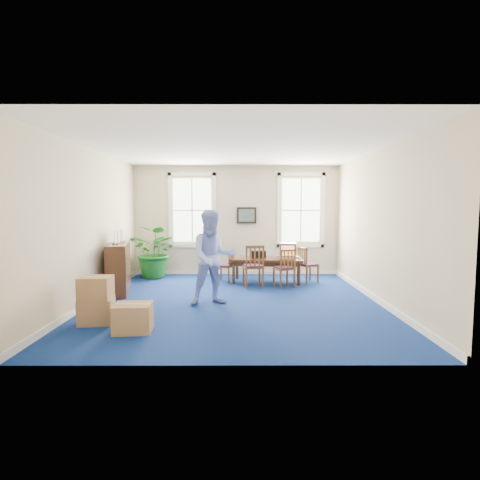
{
  "coord_description": "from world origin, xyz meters",
  "views": [
    {
      "loc": [
        0.08,
        -7.8,
        1.98
      ],
      "look_at": [
        0.1,
        0.6,
        1.25
      ],
      "focal_mm": 28.0,
      "sensor_mm": 36.0,
      "label": 1
    }
  ],
  "objects_px": {
    "conference_table": "(267,270)",
    "cardboard_boxes": "(111,297)",
    "credenza": "(119,267)",
    "potted_plant": "(156,252)",
    "man": "(213,257)",
    "crt_tv": "(288,250)",
    "chair_near_left": "(253,266)"
  },
  "relations": [
    {
      "from": "conference_table",
      "to": "chair_near_left",
      "type": "distance_m",
      "value": 0.78
    },
    {
      "from": "man",
      "to": "crt_tv",
      "type": "bearing_deg",
      "value": 37.09
    },
    {
      "from": "crt_tv",
      "to": "chair_near_left",
      "type": "xyz_separation_m",
      "value": [
        -0.94,
        -0.69,
        -0.31
      ]
    },
    {
      "from": "credenza",
      "to": "cardboard_boxes",
      "type": "distance_m",
      "value": 2.4
    },
    {
      "from": "chair_near_left",
      "to": "cardboard_boxes",
      "type": "height_order",
      "value": "chair_near_left"
    },
    {
      "from": "crt_tv",
      "to": "cardboard_boxes",
      "type": "distance_m",
      "value": 4.99
    },
    {
      "from": "conference_table",
      "to": "potted_plant",
      "type": "distance_m",
      "value": 3.18
    },
    {
      "from": "crt_tv",
      "to": "conference_table",
      "type": "bearing_deg",
      "value": -169.34
    },
    {
      "from": "potted_plant",
      "to": "credenza",
      "type": "bearing_deg",
      "value": -105.12
    },
    {
      "from": "conference_table",
      "to": "potted_plant",
      "type": "height_order",
      "value": "potted_plant"
    },
    {
      "from": "man",
      "to": "potted_plant",
      "type": "height_order",
      "value": "man"
    },
    {
      "from": "crt_tv",
      "to": "chair_near_left",
      "type": "height_order",
      "value": "chair_near_left"
    },
    {
      "from": "conference_table",
      "to": "crt_tv",
      "type": "distance_m",
      "value": 0.77
    },
    {
      "from": "man",
      "to": "potted_plant",
      "type": "bearing_deg",
      "value": 107.24
    },
    {
      "from": "conference_table",
      "to": "potted_plant",
      "type": "relative_size",
      "value": 1.28
    },
    {
      "from": "credenza",
      "to": "cardboard_boxes",
      "type": "bearing_deg",
      "value": -87.88
    },
    {
      "from": "conference_table",
      "to": "man",
      "type": "distance_m",
      "value": 2.7
    },
    {
      "from": "conference_table",
      "to": "man",
      "type": "relative_size",
      "value": 0.97
    },
    {
      "from": "crt_tv",
      "to": "cardboard_boxes",
      "type": "bearing_deg",
      "value": -128.92
    },
    {
      "from": "man",
      "to": "potted_plant",
      "type": "relative_size",
      "value": 1.31
    },
    {
      "from": "man",
      "to": "credenza",
      "type": "relative_size",
      "value": 1.27
    },
    {
      "from": "potted_plant",
      "to": "cardboard_boxes",
      "type": "bearing_deg",
      "value": -88.28
    },
    {
      "from": "conference_table",
      "to": "cardboard_boxes",
      "type": "height_order",
      "value": "cardboard_boxes"
    },
    {
      "from": "cardboard_boxes",
      "to": "crt_tv",
      "type": "bearing_deg",
      "value": 44.82
    },
    {
      "from": "conference_table",
      "to": "cardboard_boxes",
      "type": "xyz_separation_m",
      "value": [
        -2.97,
        -3.46,
        0.1
      ]
    },
    {
      "from": "man",
      "to": "credenza",
      "type": "bearing_deg",
      "value": 138.66
    },
    {
      "from": "chair_near_left",
      "to": "credenza",
      "type": "distance_m",
      "value": 3.22
    },
    {
      "from": "credenza",
      "to": "man",
      "type": "bearing_deg",
      "value": -38.87
    },
    {
      "from": "cardboard_boxes",
      "to": "man",
      "type": "bearing_deg",
      "value": 34.6
    },
    {
      "from": "conference_table",
      "to": "credenza",
      "type": "xyz_separation_m",
      "value": [
        -3.56,
        -1.14,
        0.28
      ]
    },
    {
      "from": "conference_table",
      "to": "chair_near_left",
      "type": "relative_size",
      "value": 1.78
    },
    {
      "from": "crt_tv",
      "to": "cardboard_boxes",
      "type": "height_order",
      "value": "crt_tv"
    }
  ]
}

